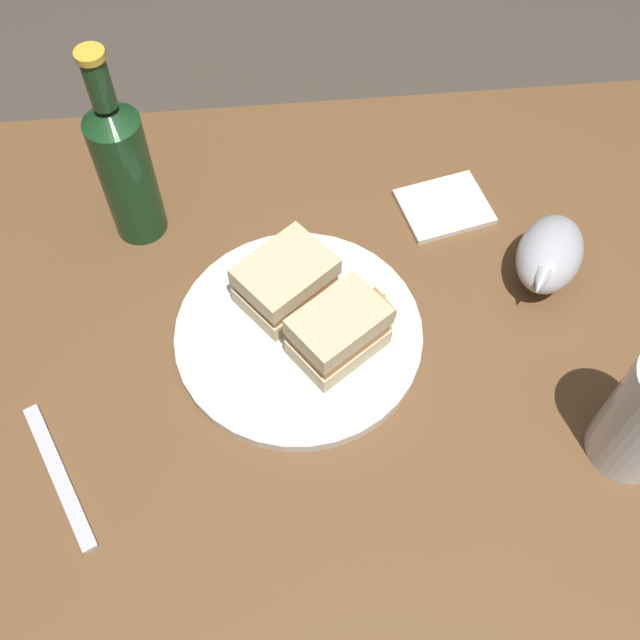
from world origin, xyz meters
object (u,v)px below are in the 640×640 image
object	(u,v)px
cider_bottle	(124,166)
napkin	(444,207)
sandwich_half_right	(286,281)
gravy_boat	(549,255)
fork	(59,476)
plate	(299,334)
sandwich_half_left	(339,332)

from	to	relation	value
cider_bottle	napkin	size ratio (longest dim) A/B	2.47
sandwich_half_right	napkin	world-z (taller)	sandwich_half_right
napkin	cider_bottle	bearing A→B (deg)	178.69
gravy_boat	sandwich_half_right	bearing A→B (deg)	-178.23
sandwich_half_right	napkin	xyz separation A→B (m)	(0.21, 0.13, -0.04)
napkin	gravy_boat	bearing A→B (deg)	-49.97
sandwich_half_right	cider_bottle	world-z (taller)	cider_bottle
napkin	fork	size ratio (longest dim) A/B	0.61
plate	fork	xyz separation A→B (m)	(-0.26, -0.15, -0.00)
fork	napkin	bearing A→B (deg)	99.64
plate	cider_bottle	xyz separation A→B (m)	(-0.19, 0.19, 0.10)
sandwich_half_right	gravy_boat	world-z (taller)	sandwich_half_right
fork	sandwich_half_right	bearing A→B (deg)	102.60
sandwich_half_left	plate	bearing A→B (deg)	148.48
sandwich_half_left	sandwich_half_right	distance (m)	0.09
sandwich_half_left	cider_bottle	size ratio (longest dim) A/B	0.45
plate	sandwich_half_right	size ratio (longest dim) A/B	2.22
sandwich_half_left	fork	world-z (taller)	sandwich_half_left
sandwich_half_left	sandwich_half_right	size ratio (longest dim) A/B	0.94
cider_bottle	gravy_boat	bearing A→B (deg)	-14.52
fork	gravy_boat	bearing A→B (deg)	84.92
sandwich_half_right	fork	world-z (taller)	sandwich_half_right
plate	sandwich_half_left	bearing A→B (deg)	-31.52
cider_bottle	sandwich_half_right	bearing A→B (deg)	-37.69
sandwich_half_left	napkin	world-z (taller)	sandwich_half_left
gravy_boat	napkin	size ratio (longest dim) A/B	1.24
napkin	plate	bearing A→B (deg)	-139.06
gravy_boat	cider_bottle	bearing A→B (deg)	165.48
plate	cider_bottle	bearing A→B (deg)	135.16
sandwich_half_right	gravy_boat	size ratio (longest dim) A/B	0.95
plate	sandwich_half_right	xyz separation A→B (m)	(-0.01, 0.05, 0.04)
sandwich_half_right	gravy_boat	distance (m)	0.31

